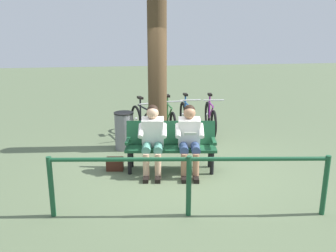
# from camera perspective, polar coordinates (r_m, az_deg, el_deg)

# --- Properties ---
(ground_plane) EXTENTS (40.00, 40.00, 0.00)m
(ground_plane) POSITION_cam_1_polar(r_m,az_deg,el_deg) (6.39, 2.44, -7.35)
(ground_plane) COLOR #566647
(bench) EXTENTS (1.66, 0.74, 0.87)m
(bench) POSITION_cam_1_polar(r_m,az_deg,el_deg) (6.35, 0.45, -2.62)
(bench) COLOR #194C2D
(bench) RESTS_ON ground
(person_reading) EXTENTS (0.53, 0.81, 1.20)m
(person_reading) POSITION_cam_1_polar(r_m,az_deg,el_deg) (6.16, 3.47, -1.68)
(person_reading) COLOR white
(person_reading) RESTS_ON ground
(person_companion) EXTENTS (0.53, 0.81, 1.20)m
(person_companion) POSITION_cam_1_polar(r_m,az_deg,el_deg) (6.15, -2.50, -1.68)
(person_companion) COLOR white
(person_companion) RESTS_ON ground
(handbag) EXTENTS (0.32, 0.19, 0.24)m
(handbag) POSITION_cam_1_polar(r_m,az_deg,el_deg) (6.48, -8.55, -6.06)
(handbag) COLOR #3F1E14
(handbag) RESTS_ON ground
(tree_trunk) EXTENTS (0.39, 0.39, 3.01)m
(tree_trunk) POSITION_cam_1_polar(r_m,az_deg,el_deg) (7.34, -1.73, 7.76)
(tree_trunk) COLOR #4C3823
(tree_trunk) RESTS_ON ground
(litter_bin) EXTENTS (0.41, 0.41, 0.80)m
(litter_bin) POSITION_cam_1_polar(r_m,az_deg,el_deg) (7.52, -7.05, -0.76)
(litter_bin) COLOR slate
(litter_bin) RESTS_ON ground
(bicycle_silver) EXTENTS (0.48, 1.67, 0.94)m
(bicycle_silver) POSITION_cam_1_polar(r_m,az_deg,el_deg) (8.82, 6.83, 1.33)
(bicycle_silver) COLOR black
(bicycle_silver) RESTS_ON ground
(bicycle_red) EXTENTS (0.48, 1.68, 0.94)m
(bicycle_red) POSITION_cam_1_polar(r_m,az_deg,el_deg) (8.77, 3.02, 1.33)
(bicycle_red) COLOR black
(bicycle_red) RESTS_ON ground
(bicycle_orange) EXTENTS (0.48, 1.68, 0.94)m
(bicycle_orange) POSITION_cam_1_polar(r_m,az_deg,el_deg) (8.59, 0.14, 1.06)
(bicycle_orange) COLOR black
(bicycle_orange) RESTS_ON ground
(bicycle_purple) EXTENTS (0.59, 1.64, 0.94)m
(bicycle_purple) POSITION_cam_1_polar(r_m,az_deg,el_deg) (8.36, -3.99, 0.64)
(bicycle_purple) COLOR black
(bicycle_purple) RESTS_ON ground
(railing_fence) EXTENTS (3.70, 0.63, 0.85)m
(railing_fence) POSITION_cam_1_polar(r_m,az_deg,el_deg) (4.74, 3.39, -7.63)
(railing_fence) COLOR #194C2D
(railing_fence) RESTS_ON ground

